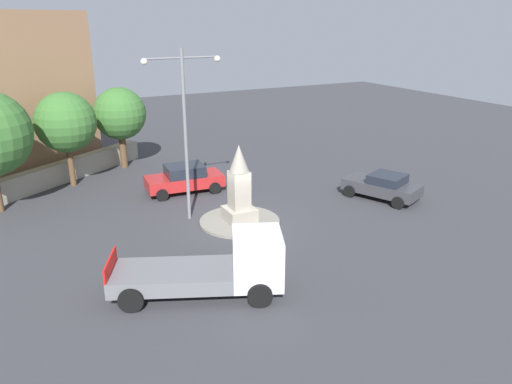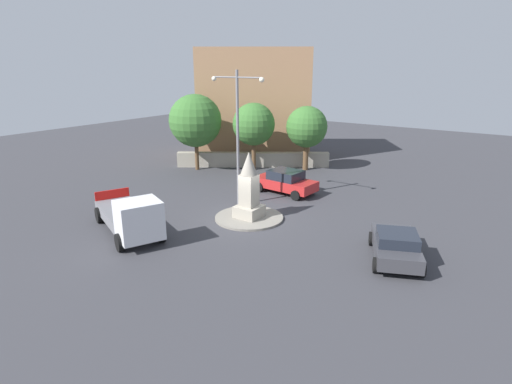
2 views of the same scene
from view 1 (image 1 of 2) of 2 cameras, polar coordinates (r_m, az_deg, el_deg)
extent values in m
plane|color=#38383D|center=(22.91, -1.92, -3.58)|extent=(80.00, 80.00, 0.00)
cylinder|color=gray|center=(22.89, -1.92, -3.44)|extent=(3.75, 3.75, 0.12)
cube|color=#9E9687|center=(22.75, -1.93, -2.58)|extent=(1.34, 1.34, 0.62)
cube|color=#9E9687|center=(22.32, -1.97, 0.26)|extent=(0.83, 0.83, 1.77)
cone|color=#9E9687|center=(21.87, -2.01, 3.97)|extent=(0.91, 0.91, 1.23)
cylinder|color=slate|center=(22.40, -8.23, 6.26)|extent=(0.16, 0.16, 7.84)
cylinder|color=slate|center=(21.61, -10.82, 15.08)|extent=(1.65, 0.08, 0.08)
cylinder|color=slate|center=(22.15, -6.60, 15.39)|extent=(1.65, 0.08, 0.08)
sphere|color=#F2EACC|center=(21.39, -12.97, 14.62)|extent=(0.28, 0.28, 0.28)
sphere|color=#F2EACC|center=(22.46, -4.57, 15.26)|extent=(0.28, 0.28, 0.28)
cube|color=#B22323|center=(26.97, -8.37, 1.28)|extent=(4.27, 2.12, 0.62)
cube|color=#1E232D|center=(26.80, -8.33, 2.52)|extent=(2.14, 1.81, 0.58)
cylinder|color=black|center=(25.94, -10.91, -0.35)|extent=(0.66, 0.27, 0.64)
cylinder|color=black|center=(27.60, -11.72, 0.83)|extent=(0.66, 0.27, 0.64)
cylinder|color=black|center=(26.62, -4.83, 0.48)|extent=(0.66, 0.27, 0.64)
cylinder|color=black|center=(28.25, -5.97, 1.58)|extent=(0.66, 0.27, 0.64)
cube|color=#38383D|center=(26.59, 14.44, 0.55)|extent=(3.15, 4.29, 0.59)
cube|color=#1E232D|center=(26.31, 15.11, 1.50)|extent=(2.15, 2.17, 0.46)
cylinder|color=black|center=(26.50, 10.89, 0.09)|extent=(0.45, 0.68, 0.64)
cylinder|color=black|center=(28.00, 12.67, 1.03)|extent=(0.45, 0.68, 0.64)
cylinder|color=black|center=(25.40, 16.27, -1.23)|extent=(0.45, 0.68, 0.64)
cylinder|color=black|center=(26.96, 17.82, -0.18)|extent=(0.45, 0.68, 0.64)
cube|color=silver|center=(16.84, 0.14, -7.68)|extent=(2.30, 2.43, 1.77)
cube|color=slate|center=(17.19, -9.74, -9.68)|extent=(4.58, 3.43, 0.55)
cube|color=red|center=(17.29, -16.67, -8.13)|extent=(0.80, 1.72, 0.50)
cylinder|color=black|center=(18.10, -0.01, -8.77)|extent=(0.88, 0.59, 0.84)
cylinder|color=black|center=(16.44, 0.45, -11.96)|extent=(0.88, 0.59, 0.84)
cylinder|color=black|center=(18.34, -13.38, -8.96)|extent=(0.88, 0.59, 0.84)
cylinder|color=black|center=(16.69, -14.40, -12.11)|extent=(0.88, 0.59, 0.84)
cube|color=#9E9687|center=(30.37, -22.00, 2.07)|extent=(10.75, 7.49, 1.20)
cylinder|color=brown|center=(32.23, -15.27, 4.82)|extent=(0.43, 0.43, 2.32)
sphere|color=#386B2D|center=(31.75, -15.64, 8.82)|extent=(3.23, 3.23, 3.23)
cylinder|color=brown|center=(29.49, -20.79, 3.04)|extent=(0.33, 0.33, 2.49)
sphere|color=#386B2D|center=(28.95, -21.37, 7.60)|extent=(3.32, 3.32, 3.32)
camera|label=2|loc=(21.43, 58.85, 7.90)|focal=29.00mm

